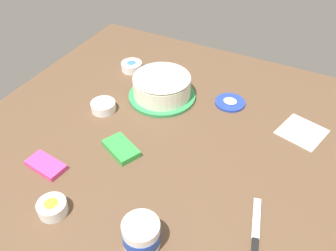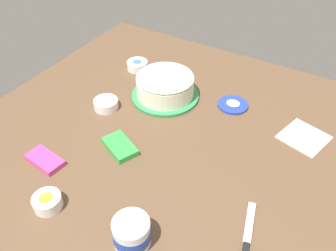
{
  "view_description": "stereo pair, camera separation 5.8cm",
  "coord_description": "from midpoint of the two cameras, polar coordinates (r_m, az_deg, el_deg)",
  "views": [
    {
      "loc": [
        0.39,
        -0.78,
        0.89
      ],
      "look_at": [
        -0.07,
        0.1,
        0.04
      ],
      "focal_mm": 38.48,
      "sensor_mm": 36.0,
      "label": 1
    },
    {
      "loc": [
        0.44,
        -0.75,
        0.89
      ],
      "look_at": [
        -0.07,
        0.1,
        0.04
      ],
      "focal_mm": 38.48,
      "sensor_mm": 36.0,
      "label": 2
    }
  ],
  "objects": [
    {
      "name": "frosting_tub",
      "position": [
        1.0,
        -4.08,
        -16.53
      ],
      "size": [
        0.1,
        0.1,
        0.09
      ],
      "color": "white",
      "rests_on": "ground_plane"
    },
    {
      "name": "spreading_knife",
      "position": [
        1.06,
        13.94,
        -17.67
      ],
      "size": [
        0.08,
        0.23,
        0.01
      ],
      "color": "silver",
      "rests_on": "ground_plane"
    },
    {
      "name": "sprinkle_bowl_blue",
      "position": [
        1.67,
        -3.87,
        9.55
      ],
      "size": [
        0.09,
        0.09,
        0.04
      ],
      "color": "white",
      "rests_on": "ground_plane"
    },
    {
      "name": "frosted_cake",
      "position": [
        1.47,
        0.67,
        6.2
      ],
      "size": [
        0.28,
        0.28,
        0.11
      ],
      "color": "#339351",
      "rests_on": "ground_plane"
    },
    {
      "name": "ground_plane",
      "position": [
        1.24,
        1.63,
        -4.87
      ],
      "size": [
        1.54,
        1.54,
        0.0
      ],
      "primitive_type": "plane",
      "color": "brown"
    },
    {
      "name": "candy_box_upper",
      "position": [
        1.26,
        -6.33,
        -3.35
      ],
      "size": [
        0.15,
        0.13,
        0.02
      ],
      "primitive_type": "cube",
      "rotation": [
        0.0,
        0.0,
        -0.44
      ],
      "color": "green",
      "rests_on": "ground_plane"
    },
    {
      "name": "paper_napkin",
      "position": [
        1.4,
        21.86,
        -1.7
      ],
      "size": [
        0.18,
        0.18,
        0.01
      ],
      "primitive_type": "cube",
      "rotation": [
        0.0,
        0.0,
        -0.27
      ],
      "color": "white",
      "rests_on": "ground_plane"
    },
    {
      "name": "sprinkle_bowl_orange",
      "position": [
        1.44,
        -8.68,
        3.41
      ],
      "size": [
        0.1,
        0.1,
        0.04
      ],
      "color": "white",
      "rests_on": "ground_plane"
    },
    {
      "name": "sprinkle_bowl_yellow",
      "position": [
        1.13,
        -17.19,
        -11.43
      ],
      "size": [
        0.09,
        0.09,
        0.04
      ],
      "color": "white",
      "rests_on": "ground_plane"
    },
    {
      "name": "candy_box_lower",
      "position": [
        1.27,
        -17.69,
        -5.25
      ],
      "size": [
        0.14,
        0.09,
        0.02
      ],
      "primitive_type": "cube",
      "rotation": [
        0.0,
        0.0,
        -0.13
      ],
      "color": "#E53D8E",
      "rests_on": "ground_plane"
    },
    {
      "name": "frosting_tub_lid",
      "position": [
        1.48,
        11.36,
        3.24
      ],
      "size": [
        0.12,
        0.12,
        0.02
      ],
      "color": "#233DAD",
      "rests_on": "ground_plane"
    }
  ]
}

